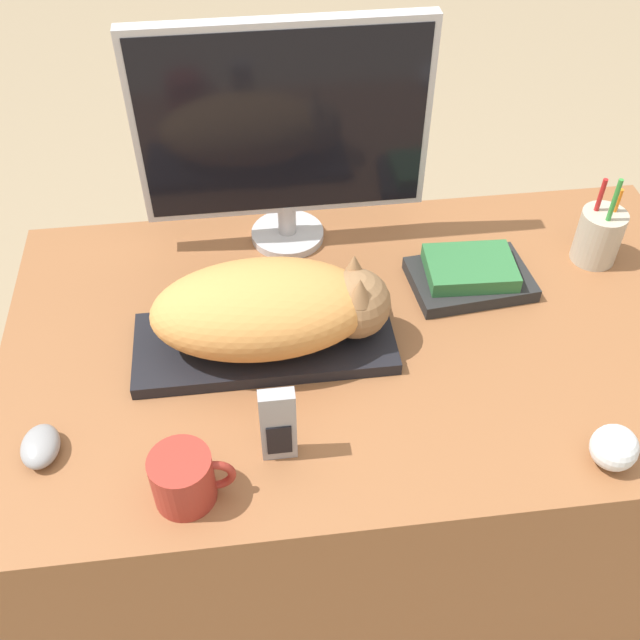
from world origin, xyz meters
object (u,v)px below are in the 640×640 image
at_px(baseball, 614,448).
at_px(phone, 278,425).
at_px(coffee_mug, 185,478).
at_px(computer_mouse, 40,446).
at_px(pen_cup, 599,235).
at_px(book_stack, 470,275).
at_px(cat, 276,307).
at_px(monitor, 284,129).
at_px(keyboard, 265,343).

height_order(baseball, phone, phone).
bearing_deg(phone, coffee_mug, -157.49).
xyz_separation_m(computer_mouse, pen_cup, (1.00, 0.34, 0.04)).
xyz_separation_m(coffee_mug, book_stack, (0.52, 0.40, -0.02)).
bearing_deg(cat, monitor, 81.57).
bearing_deg(keyboard, computer_mouse, -153.19).
height_order(keyboard, pen_cup, pen_cup).
bearing_deg(pen_cup, keyboard, -165.99).
relative_size(monitor, computer_mouse, 6.60).
bearing_deg(coffee_mug, book_stack, 37.03).
distance_m(cat, computer_mouse, 0.42).
distance_m(phone, book_stack, 0.52).
bearing_deg(phone, cat, 85.70).
xyz_separation_m(keyboard, coffee_mug, (-0.13, -0.28, 0.03)).
bearing_deg(book_stack, baseball, -75.91).
bearing_deg(coffee_mug, computer_mouse, 155.27).
xyz_separation_m(monitor, computer_mouse, (-0.42, -0.48, -0.23)).
height_order(computer_mouse, pen_cup, pen_cup).
height_order(cat, monitor, monitor).
bearing_deg(cat, phone, -94.30).
bearing_deg(coffee_mug, cat, 60.86).
bearing_deg(keyboard, book_stack, 16.66).
distance_m(coffee_mug, pen_cup, 0.90).
bearing_deg(computer_mouse, book_stack, 21.63).
bearing_deg(monitor, baseball, -54.23).
xyz_separation_m(cat, monitor, (0.04, 0.30, 0.15)).
bearing_deg(baseball, cat, 147.85).
distance_m(computer_mouse, baseball, 0.86).
height_order(computer_mouse, phone, phone).
xyz_separation_m(baseball, phone, (-0.49, 0.08, 0.03)).
relative_size(computer_mouse, pen_cup, 0.41).
height_order(computer_mouse, coffee_mug, coffee_mug).
distance_m(keyboard, computer_mouse, 0.39).
bearing_deg(cat, coffee_mug, -119.14).
height_order(keyboard, phone, phone).
xyz_separation_m(computer_mouse, book_stack, (0.74, 0.29, 0.01)).
xyz_separation_m(cat, coffee_mug, (-0.16, -0.28, -0.05)).
bearing_deg(pen_cup, monitor, 166.98).
height_order(keyboard, cat, cat).
relative_size(cat, computer_mouse, 4.96).
xyz_separation_m(phone, book_stack, (0.39, 0.34, -0.04)).
bearing_deg(monitor, keyboard, -102.72).
height_order(monitor, phone, monitor).
distance_m(monitor, phone, 0.55).
bearing_deg(baseball, phone, 171.11).
distance_m(keyboard, monitor, 0.39).
bearing_deg(computer_mouse, pen_cup, 18.73).
relative_size(cat, monitor, 0.75).
bearing_deg(coffee_mug, pen_cup, 29.34).
bearing_deg(computer_mouse, baseball, -8.07).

